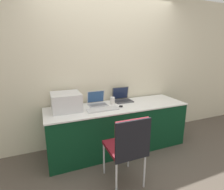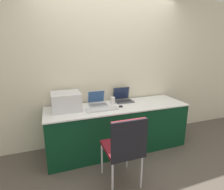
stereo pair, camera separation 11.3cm
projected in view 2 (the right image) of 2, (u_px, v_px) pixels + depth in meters
name	position (u px, v px, depth m)	size (l,w,h in m)	color
ground_plane	(125.00, 158.00, 2.73)	(14.00, 14.00, 0.00)	brown
wall_back	(110.00, 70.00, 3.08)	(8.00, 0.05, 2.60)	beige
table	(118.00, 127.00, 2.94)	(2.30, 0.70, 0.76)	#0C381E
printer	(66.00, 100.00, 2.64)	(0.42, 0.42, 0.26)	silver
laptop_left	(97.00, 102.00, 2.89)	(0.30, 0.26, 0.22)	#B7B7BC
laptop_right	(123.00, 98.00, 3.09)	(0.31, 0.26, 0.24)	#4C4C51
external_keyboard	(102.00, 109.00, 2.65)	(0.48, 0.17, 0.02)	silver
coffee_cup	(113.00, 101.00, 2.92)	(0.08, 0.08, 0.12)	white
mouse	(121.00, 106.00, 2.77)	(0.07, 0.05, 0.03)	black
chair	(125.00, 145.00, 2.01)	(0.42, 0.48, 0.92)	maroon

